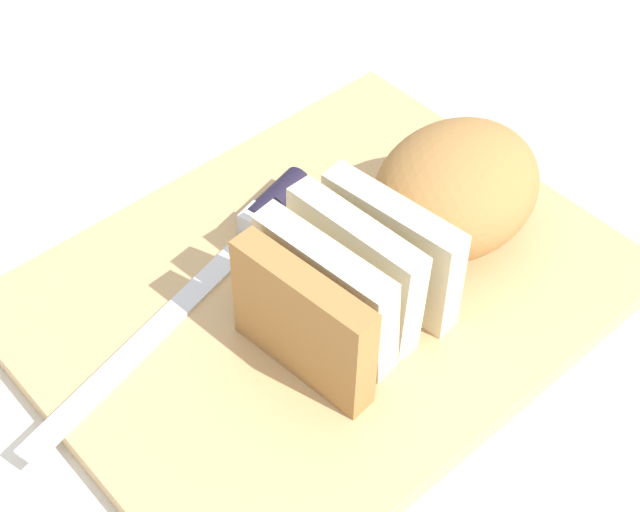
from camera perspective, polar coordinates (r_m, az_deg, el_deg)
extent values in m
plane|color=silver|center=(0.69, 0.00, -2.74)|extent=(3.00, 3.00, 0.00)
cube|color=tan|center=(0.68, 0.00, -2.24)|extent=(0.41, 0.33, 0.02)
ellipsoid|color=#A8753D|center=(0.69, 8.16, 4.01)|extent=(0.14, 0.12, 0.09)
cube|color=beige|center=(0.64, 4.25, 0.38)|extent=(0.03, 0.11, 0.09)
cube|color=beige|center=(0.63, 2.12, -0.72)|extent=(0.03, 0.11, 0.09)
cube|color=beige|center=(0.62, 0.34, -2.17)|extent=(0.03, 0.11, 0.09)
cube|color=#A8753D|center=(0.60, -1.05, -4.03)|extent=(0.03, 0.11, 0.09)
cube|color=silver|center=(0.66, -10.04, -4.64)|extent=(0.23, 0.07, 0.00)
cylinder|color=black|center=(0.72, -2.53, 3.33)|extent=(0.06, 0.04, 0.02)
cube|color=silver|center=(0.71, -3.88, 1.95)|extent=(0.02, 0.02, 0.02)
sphere|color=#996633|center=(0.66, 1.31, -2.77)|extent=(0.01, 0.01, 0.01)
sphere|color=#996633|center=(0.67, 2.25, -1.75)|extent=(0.01, 0.01, 0.01)
sphere|color=#996633|center=(0.67, 2.86, -2.35)|extent=(0.01, 0.01, 0.01)
sphere|color=#996633|center=(0.67, -0.69, -2.25)|extent=(0.01, 0.01, 0.01)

